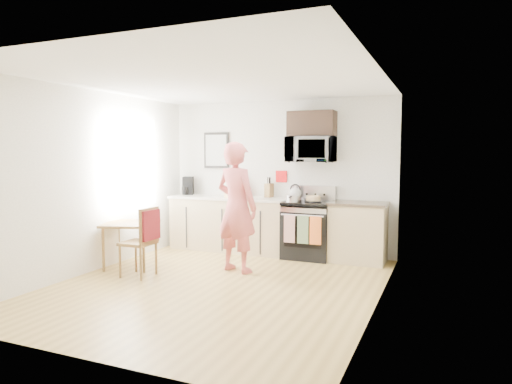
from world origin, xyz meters
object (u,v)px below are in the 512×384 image
at_px(chair, 146,233).
at_px(cake, 313,199).
at_px(dining_table, 130,228).
at_px(microwave, 311,149).
at_px(person, 237,207).
at_px(range, 308,231).

bearing_deg(chair, cake, 47.70).
height_order(dining_table, chair, chair).
bearing_deg(dining_table, microwave, 37.37).
relative_size(chair, cake, 3.42).
distance_m(person, chair, 1.31).
height_order(microwave, cake, microwave).
distance_m(microwave, chair, 2.94).
bearing_deg(microwave, person, -118.18).
bearing_deg(range, person, -120.19).
bearing_deg(dining_table, person, 14.63).
relative_size(range, chair, 1.20).
distance_m(range, microwave, 1.33).
relative_size(person, cake, 6.61).
relative_size(range, person, 0.62).
xyz_separation_m(range, dining_table, (-2.27, -1.63, 0.16)).
height_order(person, cake, person).
xyz_separation_m(microwave, cake, (0.09, -0.13, -0.79)).
relative_size(microwave, person, 0.41).
relative_size(person, dining_table, 2.36).
distance_m(person, cake, 1.44).
height_order(range, cake, range).
xyz_separation_m(chair, cake, (1.80, 1.98, 0.35)).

